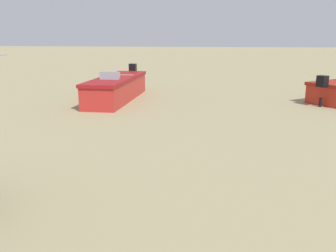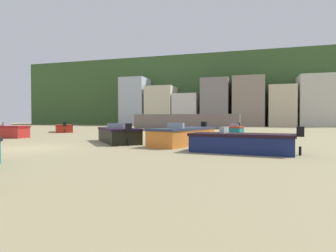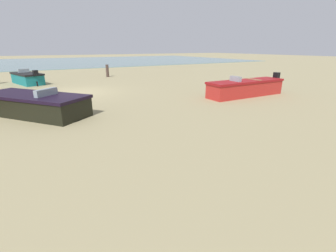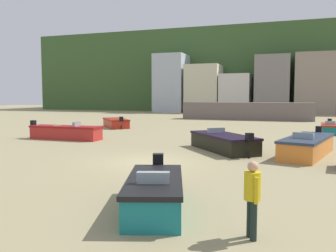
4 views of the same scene
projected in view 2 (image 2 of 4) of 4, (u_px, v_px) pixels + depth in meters
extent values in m
plane|color=#978B63|center=(30.00, 148.00, 13.94)|extent=(160.00, 160.00, 0.00)
cube|color=#38572B|center=(212.00, 95.00, 77.05)|extent=(90.00, 32.00, 15.69)
cube|color=#6B5F5B|center=(186.00, 121.00, 42.39)|extent=(15.65, 2.40, 2.15)
cube|color=#AAB6C3|center=(135.00, 102.00, 62.98)|extent=(5.40, 6.11, 10.39)
cube|color=beige|center=(162.00, 106.00, 61.52)|extent=(5.78, 6.57, 8.35)
cube|color=silver|center=(187.00, 110.00, 59.71)|extent=(5.05, 6.06, 6.63)
cube|color=gray|center=(215.00, 103.00, 57.75)|extent=(5.47, 5.58, 9.56)
cube|color=gray|center=(248.00, 102.00, 56.51)|extent=(6.00, 6.78, 9.70)
cube|color=beige|center=(282.00, 106.00, 54.04)|extent=(4.90, 5.16, 7.79)
cube|color=beige|center=(316.00, 101.00, 52.95)|extent=(6.19, 6.45, 9.52)
cube|color=#126A6E|center=(235.00, 131.00, 26.35)|extent=(1.47, 3.41, 0.63)
cube|color=maroon|center=(235.00, 127.00, 26.34)|extent=(1.56, 3.52, 0.12)
cube|color=black|center=(238.00, 125.00, 28.05)|extent=(0.34, 0.31, 0.40)
cylinder|color=black|center=(238.00, 132.00, 28.07)|extent=(0.11, 0.11, 0.31)
cube|color=#8C9EA8|center=(235.00, 125.00, 25.80)|extent=(0.73, 0.26, 0.28)
cube|color=navy|center=(241.00, 144.00, 12.08)|extent=(4.35, 2.11, 0.70)
cube|color=black|center=(241.00, 135.00, 12.07)|extent=(4.46, 2.20, 0.12)
cube|color=black|center=(300.00, 132.00, 11.14)|extent=(0.32, 0.35, 0.40)
cylinder|color=black|center=(300.00, 151.00, 11.16)|extent=(0.11, 0.11, 0.35)
cube|color=#8C9EA8|center=(224.00, 130.00, 12.36)|extent=(0.32, 0.96, 0.28)
cube|color=#8C9EA8|center=(7.00, 124.00, 21.71)|extent=(0.20, 0.73, 0.28)
cube|color=orange|center=(184.00, 137.00, 15.93)|extent=(2.85, 5.39, 0.83)
cube|color=#263244|center=(184.00, 129.00, 15.92)|extent=(2.95, 5.51, 0.12)
cube|color=black|center=(204.00, 125.00, 18.27)|extent=(0.38, 0.35, 0.40)
cylinder|color=black|center=(204.00, 138.00, 18.29)|extent=(0.12, 0.12, 0.41)
cube|color=#8C9EA8|center=(176.00, 125.00, 15.15)|extent=(0.96, 0.44, 0.28)
cube|color=red|center=(64.00, 129.00, 31.32)|extent=(3.95, 4.35, 0.69)
cube|color=maroon|center=(64.00, 125.00, 31.31)|extent=(4.07, 4.48, 0.12)
cube|color=black|center=(65.00, 124.00, 29.17)|extent=(0.42, 0.42, 0.40)
cylinder|color=black|center=(65.00, 131.00, 29.19)|extent=(0.14, 0.14, 0.34)
cube|color=olive|center=(64.00, 125.00, 30.82)|extent=(1.24, 1.06, 0.08)
cube|color=black|center=(118.00, 136.00, 17.42)|extent=(4.26, 4.76, 0.76)
cube|color=black|center=(118.00, 129.00, 17.41)|extent=(4.39, 4.89, 0.12)
cube|color=black|center=(128.00, 127.00, 15.05)|extent=(0.42, 0.42, 0.40)
cylinder|color=black|center=(128.00, 142.00, 15.07)|extent=(0.14, 0.14, 0.38)
cube|color=#8C9EA8|center=(115.00, 125.00, 18.18)|extent=(0.92, 0.79, 0.28)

